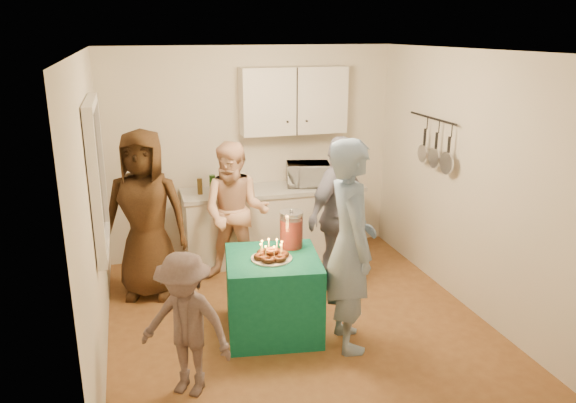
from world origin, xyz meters
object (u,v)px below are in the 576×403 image
object	(u,v)px
woman_back_right	(338,215)
child_near_left	(186,325)
microwave	(308,174)
man_birthday	(350,246)
counter	(274,225)
punch_jar	(291,231)
woman_back_left	(146,215)
party_table	(273,294)
woman_back_center	(236,213)

from	to	relation	value
woman_back_right	child_near_left	size ratio (longest dim) A/B	1.44
microwave	man_birthday	bearing A→B (deg)	-85.37
counter	punch_jar	xyz separation A→B (m)	(-0.23, -1.58, 0.50)
microwave	child_near_left	distance (m)	3.12
man_birthday	woman_back_right	distance (m)	1.18
man_birthday	woman_back_left	xyz separation A→B (m)	(-1.69, 1.54, -0.05)
microwave	man_birthday	size ratio (longest dim) A/B	0.27
party_table	woman_back_center	xyz separation A→B (m)	(-0.10, 1.25, 0.42)
woman_back_left	woman_back_right	distance (m)	2.05
microwave	woman_back_center	xyz separation A→B (m)	(-1.02, -0.52, -0.25)
woman_back_left	woman_back_right	size ratio (longest dim) A/B	1.06
punch_jar	woman_back_right	bearing A→B (deg)	38.18
counter	woman_back_center	world-z (taller)	woman_back_center
microwave	man_birthday	xyz separation A→B (m)	(-0.31, -2.17, -0.10)
child_near_left	microwave	bearing A→B (deg)	89.31
punch_jar	woman_back_left	size ratio (longest dim) A/B	0.19
microwave	punch_jar	world-z (taller)	microwave
microwave	woman_back_right	size ratio (longest dim) A/B	0.30
party_table	woman_back_right	xyz separation A→B (m)	(0.92, 0.73, 0.48)
party_table	child_near_left	distance (m)	1.17
punch_jar	woman_back_right	world-z (taller)	woman_back_right
microwave	party_table	size ratio (longest dim) A/B	0.61
microwave	party_table	distance (m)	2.11
woman_back_left	child_near_left	bearing A→B (deg)	-67.44
counter	microwave	distance (m)	0.77
counter	woman_back_right	xyz separation A→B (m)	(0.45, -1.04, 0.43)
microwave	woman_back_right	xyz separation A→B (m)	(0.00, -1.04, -0.20)
counter	punch_jar	size ratio (longest dim) A/B	6.47
woman_back_left	woman_back_center	xyz separation A→B (m)	(0.98, 0.11, -0.10)
party_table	woman_back_left	world-z (taller)	woman_back_left
punch_jar	counter	bearing A→B (deg)	81.60
man_birthday	woman_back_center	world-z (taller)	man_birthday
punch_jar	child_near_left	xyz separation A→B (m)	(-1.12, -0.93, -0.34)
counter	woman_back_center	bearing A→B (deg)	-137.59
woman_back_left	child_near_left	size ratio (longest dim) A/B	1.53
woman_back_center	child_near_left	xyz separation A→B (m)	(-0.78, -1.98, -0.21)
woman_back_left	microwave	bearing A→B (deg)	34.06
man_birthday	child_near_left	world-z (taller)	man_birthday
woman_back_center	woman_back_right	world-z (taller)	woman_back_right
punch_jar	woman_back_right	size ratio (longest dim) A/B	0.20
counter	man_birthday	world-z (taller)	man_birthday
woman_back_left	party_table	bearing A→B (deg)	-30.02
woman_back_left	woman_back_center	distance (m)	0.99
man_birthday	woman_back_left	bearing A→B (deg)	53.43
microwave	party_table	bearing A→B (deg)	-104.40
microwave	woman_back_left	world-z (taller)	woman_back_left
woman_back_center	woman_back_right	bearing A→B (deg)	-4.77
microwave	woman_back_left	bearing A→B (deg)	-149.56
woman_back_center	woman_back_right	size ratio (longest dim) A/B	0.94
counter	child_near_left	distance (m)	2.86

